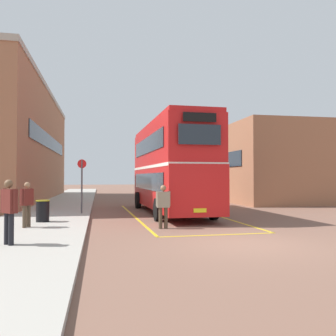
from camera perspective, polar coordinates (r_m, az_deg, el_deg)
ground_plane at (r=24.72m, az=-1.28°, el=-5.90°), size 135.60×135.60×0.00m
sidewalk_left at (r=26.88m, az=-16.01°, el=-5.34°), size 4.00×57.60×0.14m
brick_building_left at (r=32.33m, az=-24.14°, el=3.32°), size 6.99×24.96×9.06m
depot_building_right at (r=31.78m, az=12.71°, el=0.44°), size 6.26×15.50×5.89m
double_decker_bus at (r=19.38m, az=0.30°, el=0.30°), size 3.03×10.87×4.75m
single_deck_bus at (r=35.74m, az=1.75°, el=-1.89°), size 2.76×8.20×3.02m
pedestrian_boarding at (r=13.61m, az=-0.76°, el=-5.65°), size 0.55×0.24×1.63m
pedestrian_waiting_near at (r=13.87m, az=-21.38°, el=-4.92°), size 0.42×0.51×1.62m
pedestrian_waiting_far at (r=10.51m, az=-23.77°, el=-5.62°), size 0.49×0.51×1.73m
litter_bin at (r=15.43m, az=-19.16°, el=-6.40°), size 0.54×0.54×0.87m
bus_stop_sign at (r=18.50m, az=-13.44°, el=-1.96°), size 0.44×0.08×2.67m
bay_marking_yellow at (r=17.55m, az=1.62°, el=-7.73°), size 4.52×12.91×0.01m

